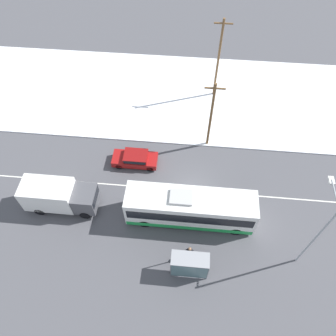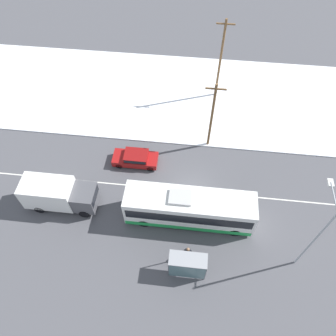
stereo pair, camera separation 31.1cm
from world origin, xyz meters
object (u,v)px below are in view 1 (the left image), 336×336
at_px(bus_shelter, 190,266).
at_px(utility_pole_roadside, 211,115).
at_px(pedestrian_at_stop, 189,252).
at_px(utility_pole_snowlot, 218,59).
at_px(box_truck, 58,196).
at_px(city_bus, 190,208).
at_px(sedan_car, 135,158).
at_px(streetlamp, 319,226).

xyz_separation_m(bus_shelter, utility_pole_roadside, (1.11, 13.37, 2.37)).
relative_size(pedestrian_at_stop, utility_pole_snowlot, 0.18).
bearing_deg(utility_pole_snowlot, bus_shelter, -94.56).
bearing_deg(utility_pole_roadside, box_truck, -146.49).
xyz_separation_m(city_bus, pedestrian_at_stop, (0.17, -3.50, -0.64)).
height_order(city_bus, pedestrian_at_stop, city_bus).
xyz_separation_m(sedan_car, pedestrian_at_stop, (5.66, -8.92, 0.30)).
bearing_deg(utility_pole_roadside, city_bus, -98.94).
distance_m(bus_shelter, streetlamp, 9.48).
height_order(city_bus, bus_shelter, city_bus).
relative_size(streetlamp, utility_pole_snowlot, 0.91).
distance_m(box_truck, sedan_car, 7.82).
distance_m(sedan_car, utility_pole_roadside, 8.19).
relative_size(bus_shelter, streetlamp, 0.34).
distance_m(box_truck, streetlamp, 20.45).
distance_m(utility_pole_roadside, utility_pole_snowlot, 7.59).
height_order(city_bus, box_truck, city_bus).
height_order(pedestrian_at_stop, utility_pole_snowlot, utility_pole_snowlot).
relative_size(utility_pole_roadside, utility_pole_snowlot, 0.84).
bearing_deg(box_truck, streetlamp, -7.77).
relative_size(box_truck, bus_shelter, 2.20).
bearing_deg(city_bus, streetlamp, -16.22).
relative_size(sedan_car, utility_pole_snowlot, 0.47).
bearing_deg(utility_pole_roadside, sedan_car, -155.67).
bearing_deg(streetlamp, city_bus, 163.78).
xyz_separation_m(utility_pole_roadside, utility_pole_snowlot, (0.55, 7.53, 0.73)).
relative_size(box_truck, utility_pole_roadside, 0.81).
distance_m(streetlamp, utility_pole_roadside, 13.34).
bearing_deg(pedestrian_at_stop, utility_pole_snowlot, 84.96).
bearing_deg(city_bus, sedan_car, 135.39).
bearing_deg(streetlamp, pedestrian_at_stop, -173.56).
height_order(streetlamp, utility_pole_snowlot, utility_pole_snowlot).
relative_size(box_truck, sedan_car, 1.45).
relative_size(city_bus, utility_pole_snowlot, 1.16).
distance_m(sedan_car, pedestrian_at_stop, 10.57).
bearing_deg(box_truck, sedan_car, 42.37).
bearing_deg(bus_shelter, utility_pole_roadside, 85.25).
xyz_separation_m(pedestrian_at_stop, streetlamp, (8.55, 0.97, 4.15)).
bearing_deg(utility_pole_roadside, pedestrian_at_stop, -95.55).
bearing_deg(utility_pole_snowlot, box_truck, -129.61).
relative_size(sedan_car, pedestrian_at_stop, 2.55).
bearing_deg(bus_shelter, sedan_car, 119.09).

